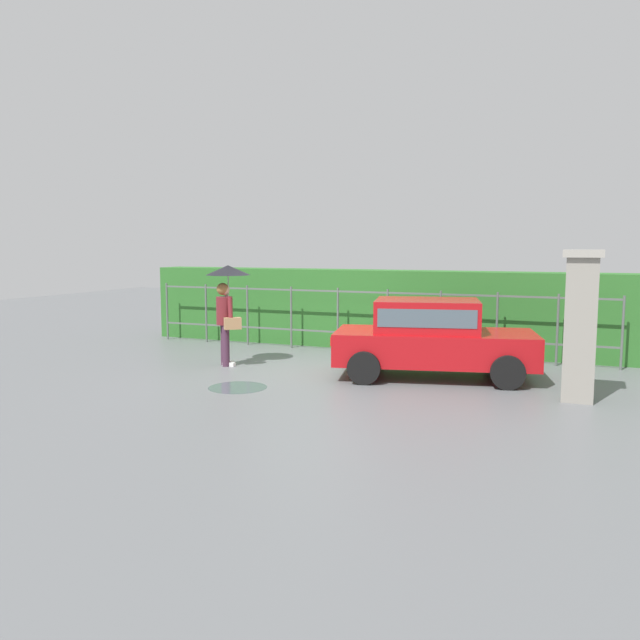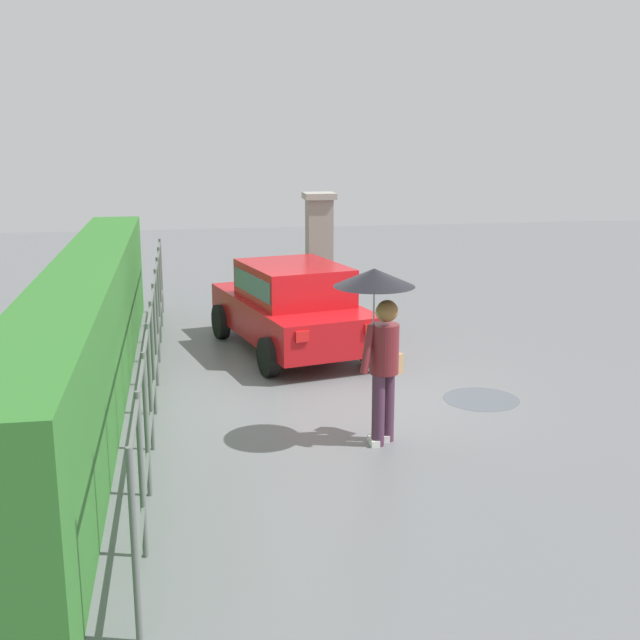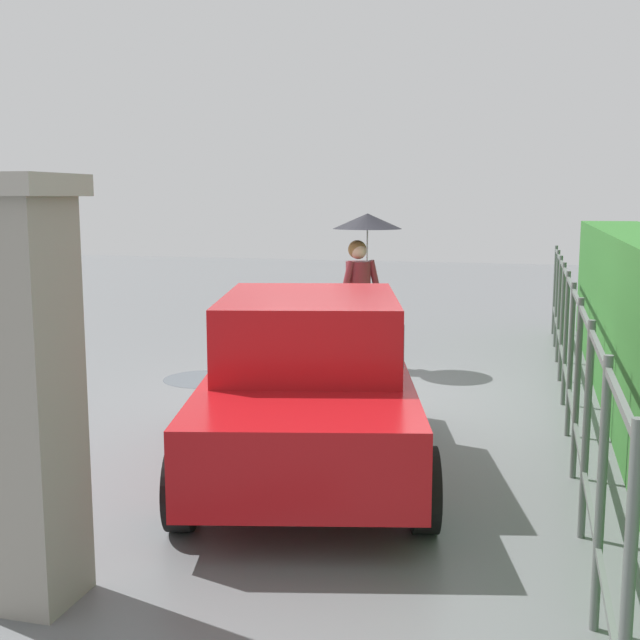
% 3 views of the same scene
% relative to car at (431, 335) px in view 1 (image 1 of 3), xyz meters
% --- Properties ---
extents(ground_plane, '(40.00, 40.00, 0.00)m').
position_rel_car_xyz_m(ground_plane, '(-2.46, -0.30, -0.80)').
color(ground_plane, slate).
extents(car, '(3.98, 2.53, 1.48)m').
position_rel_car_xyz_m(car, '(0.00, 0.00, 0.00)').
color(car, '#B71116').
rests_on(car, ground).
extents(pedestrian, '(0.93, 0.93, 2.08)m').
position_rel_car_xyz_m(pedestrian, '(-4.20, -0.42, 0.71)').
color(pedestrian, '#47283D').
rests_on(pedestrian, ground).
extents(gate_pillar, '(0.60, 0.60, 2.42)m').
position_rel_car_xyz_m(gate_pillar, '(2.61, -0.91, 0.44)').
color(gate_pillar, gray).
rests_on(gate_pillar, ground).
extents(fence_section, '(11.03, 0.05, 1.50)m').
position_rel_car_xyz_m(fence_section, '(-2.14, 2.17, 0.02)').
color(fence_section, '#59605B').
rests_on(fence_section, ground).
extents(hedge_row, '(11.98, 0.90, 1.90)m').
position_rel_car_xyz_m(hedge_row, '(-2.14, 3.02, 0.15)').
color(hedge_row, '#2D6B28').
rests_on(hedge_row, ground).
extents(puddle_near, '(1.04, 1.04, 0.00)m').
position_rel_car_xyz_m(puddle_near, '(-2.92, -2.21, -0.80)').
color(puddle_near, '#4C545B').
rests_on(puddle_near, ground).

